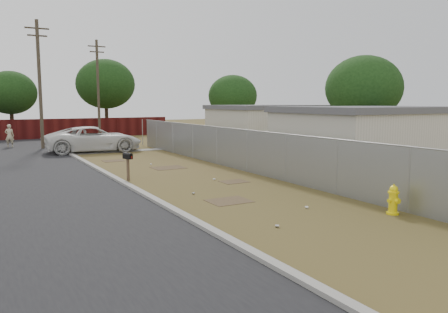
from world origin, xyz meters
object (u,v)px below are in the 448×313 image
pedestrian (10,136)px  fire_hydrant (393,200)px  pickup_truck (94,139)px  mailbox (128,159)px

pedestrian → fire_hydrant: bearing=121.2°
pedestrian → pickup_truck: bearing=141.4°
mailbox → pedestrian: 18.05m
fire_hydrant → mailbox: (-5.15, 9.38, 0.52)m
pickup_truck → mailbox: bearing=177.4°
fire_hydrant → pickup_truck: 21.36m
mailbox → pickup_truck: 11.70m
fire_hydrant → mailbox: 10.71m
fire_hydrant → mailbox: mailbox is taller
pickup_truck → pedestrian: pickup_truck is taller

